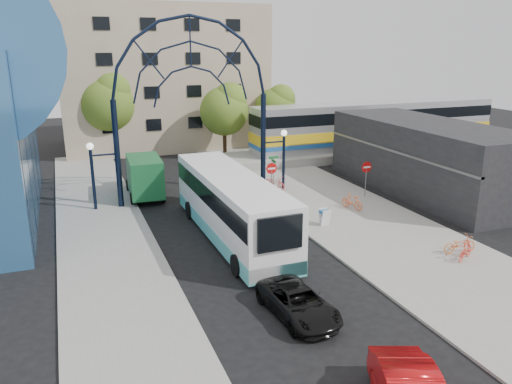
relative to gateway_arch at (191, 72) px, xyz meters
name	(u,v)px	position (x,y,z in m)	size (l,w,h in m)	color
ground	(278,288)	(0.00, -14.00, -8.56)	(120.00, 120.00, 0.00)	black
sidewalk_east	(379,232)	(8.00, -10.00, -8.50)	(8.00, 56.00, 0.12)	gray
plaza_west	(110,257)	(-6.50, -8.00, -8.50)	(5.00, 50.00, 0.12)	gray
gateway_arch	(191,72)	(0.00, 0.00, 0.00)	(13.64, 0.44, 12.10)	black
stop_sign	(272,172)	(4.80, -2.00, -6.56)	(0.80, 0.07, 2.50)	slate
do_not_enter_sign	(366,171)	(11.00, -4.00, -6.58)	(0.76, 0.07, 2.48)	slate
street_name_sign	(273,167)	(5.20, -1.40, -6.43)	(0.70, 0.70, 2.80)	slate
sandwich_board	(325,215)	(5.60, -8.02, -7.81)	(0.55, 0.61, 0.99)	white
commercial_block_east	(426,157)	(16.00, -4.00, -6.06)	(6.00, 16.00, 5.00)	black
apartment_block	(161,77)	(2.00, 20.97, -1.55)	(20.00, 12.10, 14.00)	tan
train_platform	(375,150)	(20.00, 8.00, -8.16)	(32.00, 5.00, 0.80)	gray
train_car	(377,125)	(20.00, 8.00, -5.66)	(25.10, 3.05, 4.20)	#B7B7BC
tree_north_a	(226,108)	(6.12, 11.93, -3.95)	(4.48, 4.48, 7.00)	#382314
tree_north_b	(108,101)	(-3.88, 15.93, -3.29)	(5.12, 5.12, 8.00)	#382314
tree_north_c	(277,107)	(12.12, 13.93, -4.28)	(4.16, 4.16, 6.50)	#382314
city_bus	(231,205)	(0.06, -7.52, -6.72)	(3.10, 12.84, 3.51)	white
green_truck	(144,176)	(-3.13, 2.04, -7.10)	(2.50, 5.89, 2.92)	black
black_suv	(298,303)	(-0.23, -16.45, -7.96)	(1.96, 4.26, 1.18)	black
bike_near_a	(275,183)	(5.92, 0.00, -7.94)	(0.65, 1.87, 0.98)	red
bike_near_b	(352,201)	(8.71, -6.00, -7.93)	(0.47, 1.68, 1.01)	orange
bike_far_a	(460,244)	(9.98, -14.06, -7.97)	(0.61, 1.76, 0.93)	orange
bike_far_b	(466,250)	(9.68, -14.79, -7.97)	(0.44, 1.56, 0.94)	red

